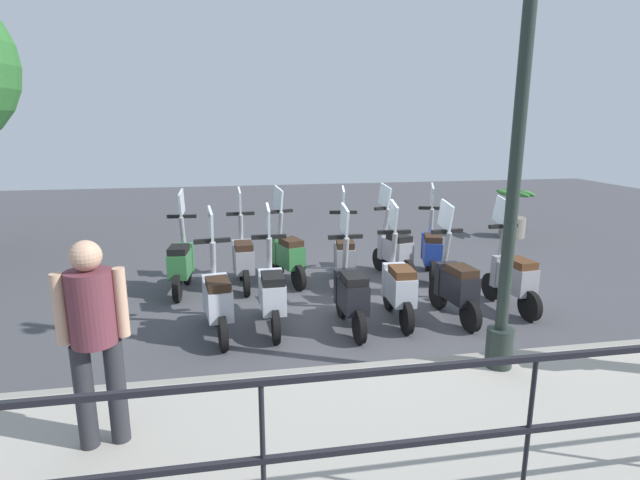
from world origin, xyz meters
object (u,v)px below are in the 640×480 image
scooter_far_4 (243,258)px  scooter_far_5 (181,262)px  scooter_near_2 (398,286)px  scooter_near_3 (351,293)px  scooter_far_0 (431,249)px  scooter_near_4 (272,293)px  scooter_far_3 (288,254)px  scooter_near_0 (512,276)px  pedestrian_distant (94,329)px  scooter_far_1 (394,249)px  scooter_near_1 (455,284)px  scooter_near_5 (217,299)px  lamp_post_near (515,171)px  scooter_far_2 (344,256)px  potted_palm (513,217)px

scooter_far_4 → scooter_far_5: bearing=91.1°
scooter_near_2 → scooter_near_3: bearing=106.0°
scooter_near_3 → scooter_far_0: (1.85, -1.82, 0.00)m
scooter_near_4 → scooter_far_3: 1.85m
scooter_near_0 → scooter_near_3: 2.35m
pedestrian_distant → scooter_far_0: size_ratio=1.03×
scooter_near_3 → scooter_far_3: bearing=14.0°
pedestrian_distant → scooter_far_5: 3.95m
scooter_far_0 → scooter_far_1: bearing=94.9°
scooter_near_1 → scooter_near_5: size_ratio=1.00×
lamp_post_near → scooter_far_2: (3.20, 0.86, -1.62)m
scooter_near_2 → scooter_near_4: bearing=92.3°
scooter_far_1 → scooter_far_2: 0.94m
pedestrian_distant → scooter_near_5: size_ratio=1.03×
scooter_near_0 → scooter_far_3: (1.72, 2.89, 0.00)m
scooter_near_5 → scooter_far_3: size_ratio=1.00×
scooter_near_5 → scooter_far_0: (1.78, -3.44, 0.00)m
lamp_post_near → scooter_far_5: size_ratio=2.85×
potted_palm → scooter_near_3: scooter_near_3 is taller
lamp_post_near → scooter_far_2: size_ratio=2.85×
scooter_near_3 → scooter_far_2: 1.75m
scooter_near_4 → scooter_far_1: bearing=-50.7°
scooter_near_1 → scooter_far_2: size_ratio=1.00×
lamp_post_near → scooter_far_0: bearing=-11.0°
lamp_post_near → scooter_far_0: 3.77m
potted_palm → scooter_near_1: scooter_near_1 is taller
scooter_near_0 → scooter_far_0: bearing=11.6°
scooter_far_2 → scooter_far_4: same height
potted_palm → scooter_far_4: (-2.53, 6.08, 0.04)m
pedestrian_distant → potted_palm: pedestrian_distant is taller
scooter_near_1 → scooter_far_1: bearing=0.7°
scooter_near_3 → scooter_near_5: 1.62m
scooter_near_3 → scooter_far_2: same height
lamp_post_near → scooter_far_5: bearing=45.7°
scooter_near_0 → scooter_near_4: (-0.09, 3.29, 0.00)m
scooter_far_0 → scooter_far_1: (0.13, 0.60, 0.00)m
scooter_near_3 → scooter_far_4: same height
scooter_near_1 → scooter_far_2: same height
scooter_far_3 → scooter_far_4: bearing=80.6°
scooter_near_1 → scooter_near_2: (0.08, 0.74, 0.00)m
scooter_near_1 → scooter_far_5: bearing=59.2°
pedestrian_distant → scooter_far_2: bearing=134.3°
potted_palm → scooter_far_2: 5.25m
scooter_far_1 → scooter_near_5: bearing=109.7°
scooter_near_1 → scooter_far_5: same height
lamp_post_near → scooter_near_5: size_ratio=2.85×
scooter_near_0 → scooter_far_2: bearing=48.1°
scooter_near_0 → scooter_far_3: size_ratio=1.00×
scooter_near_0 → scooter_far_1: same height
scooter_near_1 → scooter_near_4: 2.37m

